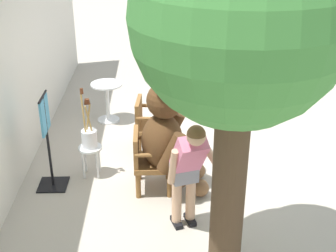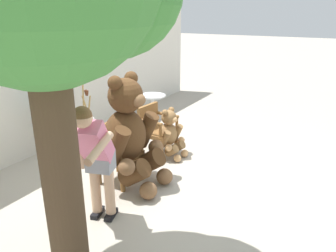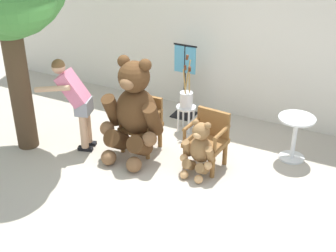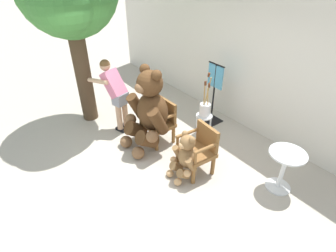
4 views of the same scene
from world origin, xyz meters
name	(u,v)px [view 2 (image 2 of 4)]	position (x,y,z in m)	size (l,w,h in m)	color
ground_plane	(165,172)	(0.00, 0.00, 0.00)	(60.00, 60.00, 0.00)	#B2A899
back_wall	(47,70)	(0.00, 2.40, 1.40)	(10.00, 0.16, 2.80)	silver
wooden_chair_left	(116,151)	(-0.56, 0.51, 0.46)	(0.57, 0.53, 0.86)	brown
wooden_chair_right	(156,128)	(0.56, 0.51, 0.46)	(0.60, 0.56, 0.86)	brown
teddy_bear_large	(130,133)	(-0.56, 0.24, 0.79)	(0.97, 0.91, 1.62)	#4C3019
teddy_bear_small	(170,133)	(0.56, 0.22, 0.42)	(0.52, 0.51, 0.86)	olive
person_visitor	(95,153)	(-1.50, 0.04, 0.90)	(0.76, 0.63, 1.50)	black
white_stool	(90,139)	(-0.19, 1.35, 0.36)	(0.34, 0.34, 0.46)	silver
brush_bucket	(88,124)	(-0.19, 1.35, 0.63)	(0.22, 0.22, 0.91)	white
round_side_table	(152,107)	(1.69, 1.27, 0.45)	(0.56, 0.56, 0.72)	silver
clothing_display_stand	(52,118)	(-0.47, 1.86, 0.72)	(0.44, 0.40, 1.36)	black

